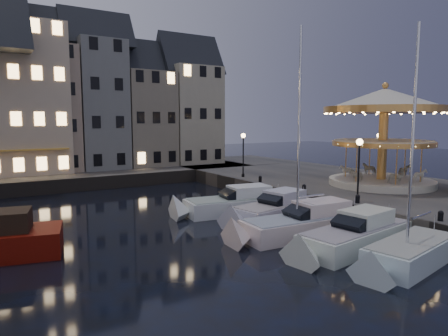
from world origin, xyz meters
TOP-DOWN VIEW (x-y plane):
  - ground at (0.00, 0.00)m, footprint 160.00×160.00m
  - quay_east at (14.00, 6.00)m, footprint 16.00×56.00m
  - quay_north at (-8.00, 28.00)m, footprint 44.00×12.00m
  - quaywall_e at (6.00, 6.00)m, footprint 0.15×44.00m
  - quaywall_n at (-6.00, 22.00)m, footprint 48.00×0.15m
  - streetlamp_b at (7.20, 1.00)m, footprint 0.44×0.44m
  - streetlamp_c at (7.20, 14.50)m, footprint 0.44×0.44m
  - streetlamp_d at (18.50, 8.00)m, footprint 0.44×0.44m
  - bollard_a at (6.60, -5.00)m, footprint 0.30×0.30m
  - bollard_b at (6.60, 0.50)m, footprint 0.30×0.30m
  - bollard_c at (6.60, 5.50)m, footprint 0.30×0.30m
  - bollard_d at (6.60, 11.00)m, footprint 0.30×0.30m
  - townhouse_nc at (-8.00, 30.00)m, footprint 6.82×8.00m
  - townhouse_nd at (-2.25, 30.00)m, footprint 5.50×8.00m
  - townhouse_ne at (3.20, 30.00)m, footprint 6.16×8.00m
  - townhouse_nf at (9.25, 30.00)m, footprint 6.82×8.00m
  - motorboat_a at (1.94, -6.15)m, footprint 6.85×3.26m
  - motorboat_b at (1.86, -3.13)m, footprint 8.33×3.38m
  - motorboat_c at (1.44, 0.08)m, footprint 9.28×3.01m
  - motorboat_d at (2.18, 3.74)m, footprint 7.65×3.70m
  - motorboat_e at (1.08, 6.96)m, footprint 8.69×3.68m
  - carousel at (14.13, 4.34)m, footprint 9.64×9.64m

SIDE VIEW (x-z plane):
  - ground at x=0.00m, z-range 0.00..0.00m
  - motorboat_a at x=1.94m, z-range -5.11..6.18m
  - motorboat_d at x=2.18m, z-range -0.44..1.71m
  - motorboat_b at x=1.86m, z-range -0.43..1.72m
  - motorboat_e at x=1.08m, z-range -0.43..1.72m
  - quay_east at x=14.00m, z-range 0.00..1.30m
  - quay_north at x=-8.00m, z-range 0.00..1.30m
  - quaywall_e at x=6.00m, z-range 0.00..1.30m
  - quaywall_n at x=-6.00m, z-range 0.00..1.30m
  - motorboat_c at x=1.44m, z-range -5.47..6.83m
  - bollard_a at x=6.60m, z-range 1.32..1.89m
  - bollard_b at x=6.60m, z-range 1.32..1.89m
  - bollard_c at x=6.60m, z-range 1.32..1.89m
  - bollard_d at x=6.60m, z-range 1.32..1.89m
  - streetlamp_b at x=7.20m, z-range 1.93..6.10m
  - streetlamp_c at x=7.20m, z-range 1.93..6.10m
  - streetlamp_d at x=18.50m, z-range 1.93..6.10m
  - carousel at x=14.13m, z-range 2.64..11.07m
  - townhouse_ne at x=3.20m, z-range 1.38..14.18m
  - townhouse_nf at x=9.25m, z-range 1.38..15.18m
  - townhouse_nc at x=-8.00m, z-range 1.38..16.18m
  - townhouse_nd at x=-2.25m, z-range 1.38..17.18m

